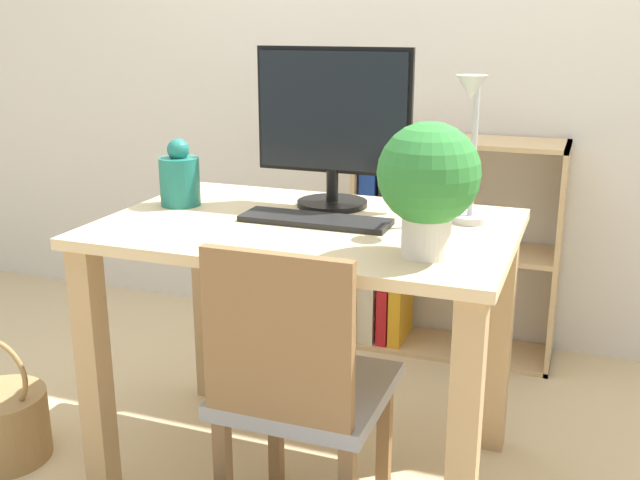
% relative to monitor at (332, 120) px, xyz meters
% --- Properties ---
extents(ground_plane, '(10.00, 10.00, 0.00)m').
position_rel_monitor_xyz_m(ground_plane, '(0.00, -0.21, -1.03)').
color(ground_plane, '#CCB284').
extents(wall_back, '(8.00, 0.05, 2.60)m').
position_rel_monitor_xyz_m(wall_back, '(0.00, 0.96, 0.27)').
color(wall_back, silver).
rests_on(wall_back, ground_plane).
extents(desk, '(1.13, 0.75, 0.77)m').
position_rel_monitor_xyz_m(desk, '(0.00, -0.21, -0.41)').
color(desk, '#D8BC8C').
rests_on(desk, ground_plane).
extents(monitor, '(0.47, 0.21, 0.47)m').
position_rel_monitor_xyz_m(monitor, '(0.00, 0.00, 0.00)').
color(monitor, black).
rests_on(monitor, desk).
extents(keyboard, '(0.42, 0.13, 0.02)m').
position_rel_monitor_xyz_m(keyboard, '(0.02, -0.20, -0.25)').
color(keyboard, black).
rests_on(keyboard, desk).
extents(vase, '(0.12, 0.12, 0.20)m').
position_rel_monitor_xyz_m(vase, '(-0.43, -0.15, -0.17)').
color(vase, '#1E7266').
rests_on(vase, desk).
extents(desk_lamp, '(0.10, 0.19, 0.41)m').
position_rel_monitor_xyz_m(desk_lamp, '(0.42, -0.10, -0.01)').
color(desk_lamp, '#B7B7BC').
rests_on(desk_lamp, desk).
extents(potted_plant, '(0.24, 0.24, 0.32)m').
position_rel_monitor_xyz_m(potted_plant, '(0.37, -0.39, -0.07)').
color(potted_plant, silver).
rests_on(potted_plant, desk).
extents(chair, '(0.40, 0.40, 0.83)m').
position_rel_monitor_xyz_m(chair, '(0.10, -0.53, -0.58)').
color(chair, gray).
rests_on(chair, ground_plane).
extents(bookshelf, '(0.80, 0.28, 0.87)m').
position_rel_monitor_xyz_m(bookshelf, '(0.10, 0.79, -0.60)').
color(bookshelf, tan).
rests_on(bookshelf, ground_plane).
extents(basket, '(0.28, 0.28, 0.40)m').
position_rel_monitor_xyz_m(basket, '(-0.90, -0.48, -0.91)').
color(basket, '#997547').
rests_on(basket, ground_plane).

